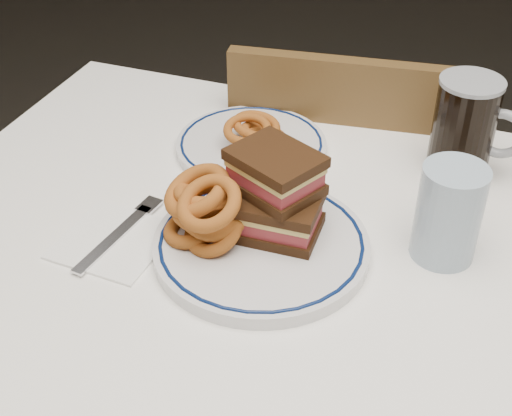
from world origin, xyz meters
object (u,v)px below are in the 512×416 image
(chair_far, at_px, (340,214))
(main_plate, at_px, (261,245))
(reuben_sandwich, at_px, (277,194))
(beer_mug, at_px, (466,128))
(far_plate, at_px, (251,145))

(chair_far, bearing_deg, main_plate, -90.07)
(reuben_sandwich, distance_m, beer_mug, 0.32)
(chair_far, height_order, reuben_sandwich, reuben_sandwich)
(main_plate, bearing_deg, chair_far, 89.93)
(reuben_sandwich, distance_m, far_plate, 0.24)
(main_plate, height_order, beer_mug, beer_mug)
(reuben_sandwich, relative_size, far_plate, 0.57)
(beer_mug, bearing_deg, main_plate, -127.78)
(chair_far, height_order, beer_mug, beer_mug)
(reuben_sandwich, xyz_separation_m, beer_mug, (0.21, 0.25, 0.00))
(chair_far, xyz_separation_m, reuben_sandwich, (0.01, -0.45, 0.36))
(reuben_sandwich, xyz_separation_m, far_plate, (-0.11, 0.20, -0.07))
(chair_far, relative_size, main_plate, 3.05)
(far_plate, bearing_deg, beer_mug, 8.82)
(chair_far, xyz_separation_m, beer_mug, (0.22, -0.20, 0.36))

